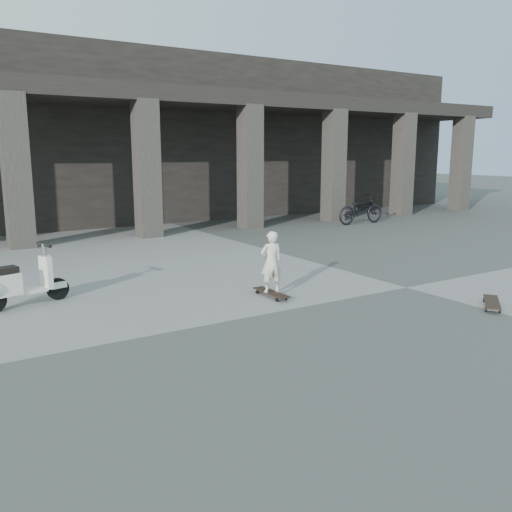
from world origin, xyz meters
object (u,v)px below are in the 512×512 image
scooter (11,285)px  bicycle (361,209)px  child (271,262)px  longboard (271,293)px  skateboard_spare (492,303)px

scooter → bicycle: size_ratio=0.72×
child → bicycle: size_ratio=0.55×
longboard → scooter: scooter is taller
skateboard_spare → bicycle: bearing=20.8°
longboard → child: (0.00, 0.00, 0.56)m
longboard → bicycle: bicycle is taller
skateboard_spare → child: 3.70m
bicycle → scooter: bearing=112.4°
skateboard_spare → scooter: size_ratio=0.59×
skateboard_spare → bicycle: size_ratio=0.42×
skateboard_spare → bicycle: bicycle is taller
longboard → bicycle: 10.43m
child → scooter: size_ratio=0.76×
scooter → child: bearing=-36.6°
longboard → skateboard_spare: (2.70, -2.47, 0.01)m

